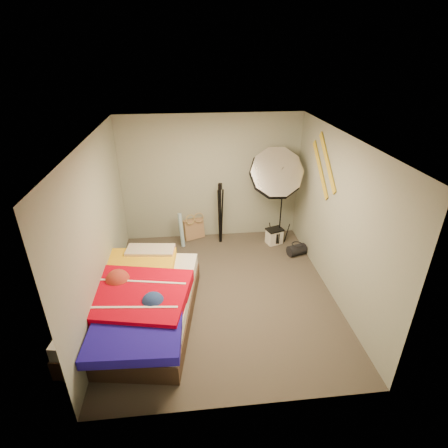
{
  "coord_description": "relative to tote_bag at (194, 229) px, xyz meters",
  "views": [
    {
      "loc": [
        -0.45,
        -4.51,
        3.56
      ],
      "look_at": [
        0.1,
        0.6,
        0.95
      ],
      "focal_mm": 28.0,
      "sensor_mm": 36.0,
      "label": 1
    }
  ],
  "objects": [
    {
      "name": "wrapping_roll",
      "position": [
        -0.25,
        -0.29,
        0.13
      ],
      "size": [
        0.14,
        0.21,
        0.68
      ],
      "primitive_type": "cylinder",
      "rotation": [
        -0.17,
        0.0,
        0.35
      ],
      "color": "#4A8FB7",
      "rests_on": "floor"
    },
    {
      "name": "camera_case",
      "position": [
        1.61,
        -0.4,
        -0.06
      ],
      "size": [
        0.35,
        0.3,
        0.3
      ],
      "primitive_type": "cube",
      "rotation": [
        0.0,
        0.0,
        0.32
      ],
      "color": "white",
      "rests_on": "floor"
    },
    {
      "name": "wall_left",
      "position": [
        -1.36,
        -1.9,
        1.04
      ],
      "size": [
        0.0,
        4.0,
        4.0
      ],
      "primitive_type": "plane",
      "rotation": [
        1.57,
        0.0,
        1.57
      ],
      "color": "#979B8A",
      "rests_on": "floor"
    },
    {
      "name": "wall_stripe_upper",
      "position": [
        2.12,
        -1.3,
        1.74
      ],
      "size": [
        0.02,
        0.91,
        0.78
      ],
      "primitive_type": "cube",
      "rotation": [
        0.7,
        0.0,
        0.0
      ],
      "color": "gold",
      "rests_on": "wall_right"
    },
    {
      "name": "wall_right",
      "position": [
        2.14,
        -1.9,
        1.04
      ],
      "size": [
        0.0,
        4.0,
        4.0
      ],
      "primitive_type": "plane",
      "rotation": [
        1.57,
        0.0,
        -1.57
      ],
      "color": "#979B8A",
      "rests_on": "floor"
    },
    {
      "name": "duffel_bag",
      "position": [
        1.93,
        -0.88,
        -0.1
      ],
      "size": [
        0.39,
        0.3,
        0.21
      ],
      "primitive_type": "cylinder",
      "rotation": [
        0.0,
        1.57,
        0.31
      ],
      "color": "black",
      "rests_on": "floor"
    },
    {
      "name": "bed",
      "position": [
        -0.87,
        -2.38,
        0.11
      ],
      "size": [
        1.85,
        2.51,
        0.65
      ],
      "color": "#402C20",
      "rests_on": "floor"
    },
    {
      "name": "camera_tripod",
      "position": [
        0.53,
        -0.22,
        0.51
      ],
      "size": [
        0.09,
        0.09,
        1.26
      ],
      "color": "black",
      "rests_on": "floor"
    },
    {
      "name": "wall_front",
      "position": [
        0.39,
        -3.9,
        1.04
      ],
      "size": [
        3.5,
        0.0,
        3.5
      ],
      "primitive_type": "plane",
      "rotation": [
        -1.57,
        0.0,
        0.0
      ],
      "color": "#979B8A",
      "rests_on": "floor"
    },
    {
      "name": "photo_umbrella",
      "position": [
        1.53,
        -0.46,
        1.29
      ],
      "size": [
        1.25,
        0.96,
        2.08
      ],
      "color": "black",
      "rests_on": "floor"
    },
    {
      "name": "ceiling",
      "position": [
        0.39,
        -1.9,
        2.29
      ],
      "size": [
        4.0,
        4.0,
        0.0
      ],
      "primitive_type": "plane",
      "rotation": [
        3.14,
        0.0,
        0.0
      ],
      "color": "silver",
      "rests_on": "wall_back"
    },
    {
      "name": "floor",
      "position": [
        0.39,
        -1.9,
        -0.21
      ],
      "size": [
        4.0,
        4.0,
        0.0
      ],
      "primitive_type": "plane",
      "color": "#524A3F",
      "rests_on": "ground"
    },
    {
      "name": "wall_back",
      "position": [
        0.39,
        0.1,
        1.04
      ],
      "size": [
        3.5,
        0.0,
        3.5
      ],
      "primitive_type": "plane",
      "rotation": [
        1.57,
        0.0,
        0.0
      ],
      "color": "#979B8A",
      "rests_on": "floor"
    },
    {
      "name": "tote_bag",
      "position": [
        0.0,
        0.0,
        0.0
      ],
      "size": [
        0.46,
        0.33,
        0.43
      ],
      "primitive_type": "cube",
      "rotation": [
        -0.14,
        0.0,
        0.39
      ],
      "color": "tan",
      "rests_on": "floor"
    },
    {
      "name": "wall_stripe_lower",
      "position": [
        2.12,
        -1.05,
        1.54
      ],
      "size": [
        0.02,
        0.91,
        0.78
      ],
      "primitive_type": "cube",
      "rotation": [
        0.7,
        0.0,
        0.0
      ],
      "color": "gold",
      "rests_on": "wall_right"
    }
  ]
}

